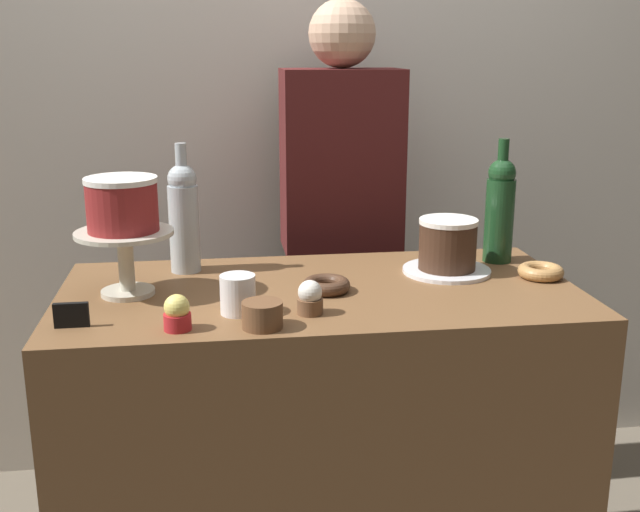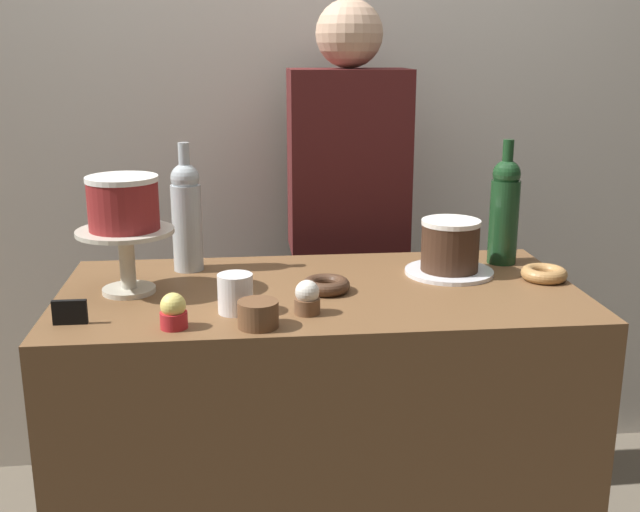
# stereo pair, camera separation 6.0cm
# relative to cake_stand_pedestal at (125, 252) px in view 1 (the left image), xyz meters

# --- Properties ---
(back_wall) EXTENTS (6.00, 0.05, 2.60)m
(back_wall) POSITION_rel_cake_stand_pedestal_xyz_m (0.45, 0.86, 0.29)
(back_wall) COLOR silver
(back_wall) RESTS_ON ground_plane
(display_counter) EXTENTS (1.22, 0.61, 0.91)m
(display_counter) POSITION_rel_cake_stand_pedestal_xyz_m (0.45, -0.02, -0.56)
(display_counter) COLOR brown
(display_counter) RESTS_ON ground_plane
(cake_stand_pedestal) EXTENTS (0.22, 0.22, 0.15)m
(cake_stand_pedestal) POSITION_rel_cake_stand_pedestal_xyz_m (0.00, 0.00, 0.00)
(cake_stand_pedestal) COLOR beige
(cake_stand_pedestal) RESTS_ON display_counter
(white_layer_cake) EXTENTS (0.16, 0.16, 0.12)m
(white_layer_cake) POSITION_rel_cake_stand_pedestal_xyz_m (0.00, 0.00, 0.11)
(white_layer_cake) COLOR maroon
(white_layer_cake) RESTS_ON cake_stand_pedestal
(silver_serving_platter) EXTENTS (0.22, 0.22, 0.01)m
(silver_serving_platter) POSITION_rel_cake_stand_pedestal_xyz_m (0.78, 0.07, -0.10)
(silver_serving_platter) COLOR white
(silver_serving_platter) RESTS_ON display_counter
(chocolate_round_cake) EXTENTS (0.15, 0.15, 0.13)m
(chocolate_round_cake) POSITION_rel_cake_stand_pedestal_xyz_m (0.78, 0.07, -0.03)
(chocolate_round_cake) COLOR #3D2619
(chocolate_round_cake) RESTS_ON silver_serving_platter
(wine_bottle_clear) EXTENTS (0.08, 0.08, 0.33)m
(wine_bottle_clear) POSITION_rel_cake_stand_pedestal_xyz_m (0.13, 0.18, 0.04)
(wine_bottle_clear) COLOR #B2BCC1
(wine_bottle_clear) RESTS_ON display_counter
(wine_bottle_green) EXTENTS (0.08, 0.08, 0.33)m
(wine_bottle_green) POSITION_rel_cake_stand_pedestal_xyz_m (0.95, 0.16, 0.04)
(wine_bottle_green) COLOR #193D1E
(wine_bottle_green) RESTS_ON display_counter
(cupcake_vanilla) EXTENTS (0.06, 0.06, 0.07)m
(cupcake_vanilla) POSITION_rel_cake_stand_pedestal_xyz_m (0.40, -0.19, -0.07)
(cupcake_vanilla) COLOR brown
(cupcake_vanilla) RESTS_ON display_counter
(cupcake_lemon) EXTENTS (0.06, 0.06, 0.07)m
(cupcake_lemon) POSITION_rel_cake_stand_pedestal_xyz_m (0.12, -0.25, -0.07)
(cupcake_lemon) COLOR red
(cupcake_lemon) RESTS_ON display_counter
(donut_maple) EXTENTS (0.11, 0.11, 0.03)m
(donut_maple) POSITION_rel_cake_stand_pedestal_xyz_m (1.00, -0.01, -0.09)
(donut_maple) COLOR #B27F47
(donut_maple) RESTS_ON display_counter
(donut_chocolate) EXTENTS (0.11, 0.11, 0.03)m
(donut_chocolate) POSITION_rel_cake_stand_pedestal_xyz_m (0.46, -0.04, -0.09)
(donut_chocolate) COLOR #472D1E
(donut_chocolate) RESTS_ON display_counter
(cookie_stack) EXTENTS (0.08, 0.08, 0.05)m
(cookie_stack) POSITION_rel_cake_stand_pedestal_xyz_m (0.29, -0.26, -0.07)
(cookie_stack) COLOR brown
(cookie_stack) RESTS_ON display_counter
(price_sign_chalkboard) EXTENTS (0.07, 0.01, 0.05)m
(price_sign_chalkboard) POSITION_rel_cake_stand_pedestal_xyz_m (-0.09, -0.20, -0.08)
(price_sign_chalkboard) COLOR black
(price_sign_chalkboard) RESTS_ON display_counter
(coffee_cup_ceramic) EXTENTS (0.08, 0.08, 0.08)m
(coffee_cup_ceramic) POSITION_rel_cake_stand_pedestal_xyz_m (0.25, -0.17, -0.06)
(coffee_cup_ceramic) COLOR white
(coffee_cup_ceramic) RESTS_ON display_counter
(barista_figure) EXTENTS (0.36, 0.22, 1.60)m
(barista_figure) POSITION_rel_cake_stand_pedestal_xyz_m (0.59, 0.58, -0.17)
(barista_figure) COLOR black
(barista_figure) RESTS_ON ground_plane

